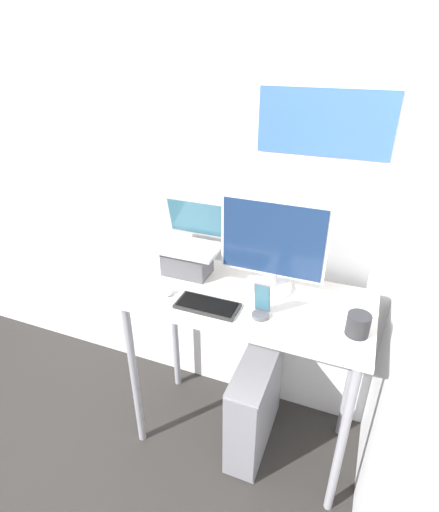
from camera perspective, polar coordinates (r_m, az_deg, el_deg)
The scene contains 11 objects.
ground_plane at distance 2.26m, azimuth 0.70°, elevation -29.11°, with size 12.00×12.00×0.00m, color #2D2B28.
wall_back at distance 1.90m, azimuth 7.66°, elevation 9.57°, with size 6.00×0.06×2.60m.
wall_side_right at distance 1.30m, azimuth 27.90°, elevation -2.91°, with size 0.05×6.00×2.60m.
desk at distance 1.86m, azimuth 3.79°, elevation -9.72°, with size 1.09×0.53×0.91m.
laptop at distance 1.91m, azimuth -4.49°, elevation 0.42°, with size 0.31×0.24×0.34m.
monitor at distance 1.74m, azimuth 7.50°, elevation 0.83°, with size 0.47×0.20×0.43m.
keyboard at distance 1.70m, azimuth -1.74°, elevation -7.08°, with size 0.27×0.12×0.02m.
mouse at distance 1.78m, azimuth -7.31°, elevation -5.20°, with size 0.04×0.06×0.03m.
cell_phone at distance 1.63m, azimuth 6.01°, elevation -7.12°, with size 0.07×0.07×0.16m.
computer_tower at distance 2.19m, azimuth 5.09°, elevation -20.10°, with size 0.16×0.51×0.54m.
mug at distance 1.62m, azimuth 19.19°, elevation -9.24°, with size 0.09×0.09×0.09m.
Camera 1 is at (0.42, -1.14, 1.91)m, focal length 28.00 mm.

